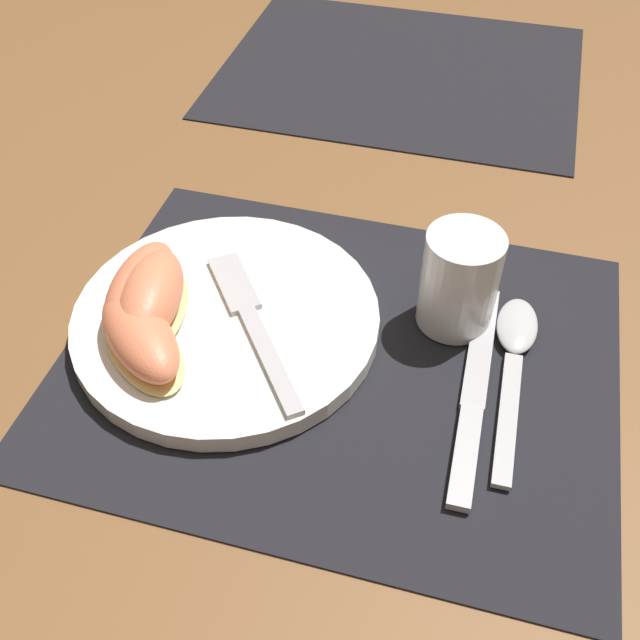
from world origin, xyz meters
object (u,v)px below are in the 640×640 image
spoon (515,348)px  knife (474,392)px  citrus_wedge_2 (141,338)px  plate (227,319)px  citrus_wedge_1 (152,298)px  fork (250,316)px  juice_glass (459,285)px  citrus_wedge_0 (142,286)px

spoon → knife: bearing=-116.4°
knife → citrus_wedge_2: size_ratio=1.92×
plate → citrus_wedge_2: citrus_wedge_2 is taller
plate → citrus_wedge_1: 0.06m
knife → fork: fork is taller
plate → juice_glass: 0.19m
knife → citrus_wedge_2: bearing=-171.5°
plate → knife: 0.21m
juice_glass → fork: juice_glass is taller
fork → citrus_wedge_2: 0.09m
juice_glass → knife: bearing=-70.5°
spoon → citrus_wedge_1: (-0.29, -0.05, 0.03)m
knife → citrus_wedge_2: (-0.26, -0.04, 0.03)m
spoon → citrus_wedge_2: size_ratio=1.65×
spoon → citrus_wedge_0: citrus_wedge_0 is taller
fork → citrus_wedge_2: citrus_wedge_2 is taller
plate → knife: bearing=-5.3°
plate → juice_glass: (0.18, 0.06, 0.03)m
plate → citrus_wedge_2: (-0.05, -0.06, 0.02)m
juice_glass → citrus_wedge_1: bearing=-162.2°
citrus_wedge_1 → citrus_wedge_0: bearing=137.9°
fork → citrus_wedge_0: size_ratio=1.45×
knife → spoon: bearing=63.6°
plate → citrus_wedge_1: (-0.06, -0.02, 0.03)m
juice_glass → citrus_wedge_2: juice_glass is taller
plate → fork: 0.02m
plate → spoon: size_ratio=1.34×
juice_glass → citrus_wedge_2: 0.26m
plate → fork: size_ratio=1.59×
spoon → fork: 0.22m
plate → citrus_wedge_1: citrus_wedge_1 is taller
citrus_wedge_2 → knife: bearing=8.5°
citrus_wedge_0 → citrus_wedge_2: 0.06m
fork → citrus_wedge_1: bearing=-168.3°
knife → citrus_wedge_1: 0.27m
fork → citrus_wedge_2: size_ratio=1.40×
citrus_wedge_2 → spoon: bearing=17.8°
citrus_wedge_1 → citrus_wedge_2: 0.04m
juice_glass → citrus_wedge_0: 0.26m
plate → citrus_wedge_2: size_ratio=2.22×
citrus_wedge_0 → citrus_wedge_2: (0.02, -0.05, -0.00)m
plate → citrus_wedge_1: bearing=-162.2°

